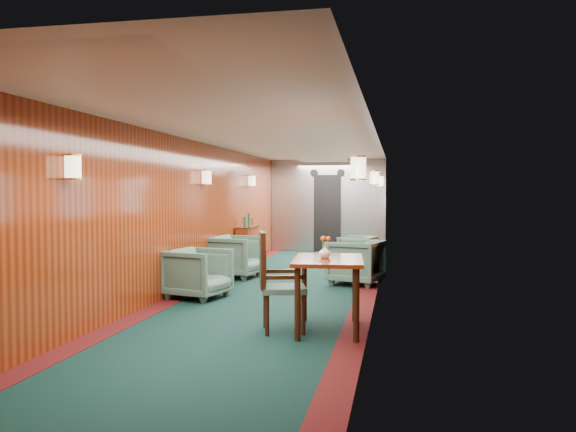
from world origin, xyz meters
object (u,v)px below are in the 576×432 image
object	(u,v)px
credenza	(247,245)
armchair_left_far	(236,256)
armchair_right_far	(357,251)
dining_table	(328,270)
armchair_right_near	(355,262)
side_chair	(274,277)
armchair_left_near	(198,273)

from	to	relation	value
credenza	armchair_left_far	distance (m)	1.75
credenza	armchair_right_far	bearing A→B (deg)	6.29
armchair_left_far	dining_table	bearing A→B (deg)	-140.39
armchair_right_near	dining_table	bearing A→B (deg)	15.09
side_chair	credenza	world-z (taller)	side_chair
armchair_left_far	armchair_right_near	xyz separation A→B (m)	(2.19, -0.36, -0.00)
armchair_right_far	armchair_left_far	bearing A→B (deg)	-31.39
armchair_right_near	armchair_left_near	bearing A→B (deg)	-36.17
side_chair	dining_table	bearing A→B (deg)	-2.76
side_chair	armchair_left_near	xyz separation A→B (m)	(-1.52, 1.71, -0.24)
armchair_right_far	armchair_left_near	bearing A→B (deg)	-12.20
armchair_left_near	credenza	bearing A→B (deg)	17.81
dining_table	armchair_right_near	distance (m)	3.25
armchair_left_near	armchair_left_far	bearing A→B (deg)	14.08
side_chair	armchair_left_near	world-z (taller)	side_chair
side_chair	armchair_right_near	world-z (taller)	side_chair
credenza	armchair_right_near	distance (m)	3.22
dining_table	armchair_left_near	bearing A→B (deg)	138.20
armchair_left_far	armchair_right_near	bearing A→B (deg)	-90.34
dining_table	credenza	size ratio (longest dim) A/B	1.04
armchair_right_far	armchair_right_near	bearing A→B (deg)	17.85
side_chair	credenza	bearing A→B (deg)	91.58
armchair_left_near	armchair_right_near	world-z (taller)	armchair_right_near
armchair_left_near	armchair_right_far	world-z (taller)	armchair_left_near
side_chair	armchair_right_far	distance (m)	5.76
dining_table	credenza	xyz separation A→B (m)	(-2.40, 5.33, -0.26)
side_chair	armchair_left_near	distance (m)	2.30
armchair_left_far	credenza	bearing A→B (deg)	17.73
armchair_left_far	armchair_right_near	size ratio (longest dim) A/B	1.01
dining_table	armchair_right_near	xyz separation A→B (m)	(0.06, 3.24, -0.30)
dining_table	armchair_left_near	xyz separation A→B (m)	(-2.11, 1.57, -0.32)
armchair_left_near	armchair_right_far	size ratio (longest dim) A/B	1.13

